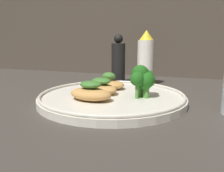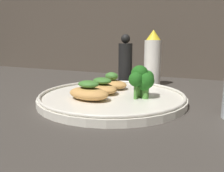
{
  "view_description": "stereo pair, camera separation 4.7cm",
  "coord_description": "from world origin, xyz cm",
  "px_view_note": "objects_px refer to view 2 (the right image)",
  "views": [
    {
      "loc": [
        15.75,
        -43.83,
        12.61
      ],
      "look_at": [
        0.0,
        0.0,
        3.4
      ],
      "focal_mm": 35.0,
      "sensor_mm": 36.0,
      "label": 1
    },
    {
      "loc": [
        20.12,
        -42.0,
        12.61
      ],
      "look_at": [
        0.0,
        0.0,
        3.4
      ],
      "focal_mm": 35.0,
      "sensor_mm": 36.0,
      "label": 2
    }
  ],
  "objects_px": {
    "plate": "(112,97)",
    "sauce_bottle": "(153,60)",
    "broccoli_bunch": "(142,79)",
    "pepper_grinder": "(125,62)"
  },
  "relations": [
    {
      "from": "plate",
      "to": "broccoli_bunch",
      "type": "distance_m",
      "value": 0.08
    },
    {
      "from": "broccoli_bunch",
      "to": "pepper_grinder",
      "type": "xyz_separation_m",
      "value": [
        -0.12,
        0.2,
        0.02
      ]
    },
    {
      "from": "broccoli_bunch",
      "to": "sauce_bottle",
      "type": "xyz_separation_m",
      "value": [
        -0.04,
        0.2,
        0.03
      ]
    },
    {
      "from": "pepper_grinder",
      "to": "broccoli_bunch",
      "type": "bearing_deg",
      "value": -59.3
    },
    {
      "from": "broccoli_bunch",
      "to": "sauce_bottle",
      "type": "relative_size",
      "value": 0.41
    },
    {
      "from": "plate",
      "to": "broccoli_bunch",
      "type": "relative_size",
      "value": 4.71
    },
    {
      "from": "plate",
      "to": "sauce_bottle",
      "type": "xyz_separation_m",
      "value": [
        0.03,
        0.21,
        0.07
      ]
    },
    {
      "from": "plate",
      "to": "pepper_grinder",
      "type": "relative_size",
      "value": 2.09
    },
    {
      "from": "sauce_bottle",
      "to": "pepper_grinder",
      "type": "xyz_separation_m",
      "value": [
        -0.09,
        0.0,
        -0.01
      ]
    },
    {
      "from": "broccoli_bunch",
      "to": "sauce_bottle",
      "type": "height_order",
      "value": "sauce_bottle"
    }
  ]
}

